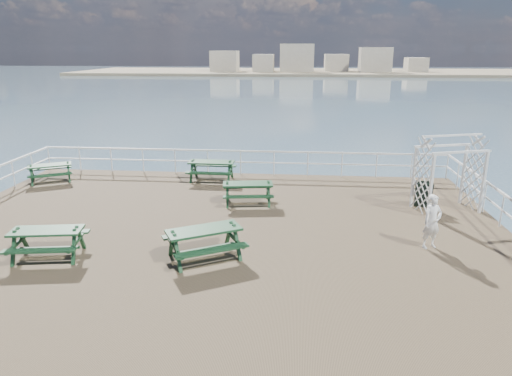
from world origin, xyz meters
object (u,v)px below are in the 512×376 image
object	(u,v)px
trellis_arbor	(448,177)
picnic_table_e	(204,237)
picnic_table_d	(47,237)
picnic_table_a	(50,169)
person	(432,222)
picnic_table_c	(248,189)
picnic_table_b	(212,167)

from	to	relation	value
trellis_arbor	picnic_table_e	bearing A→B (deg)	-166.39
picnic_table_d	picnic_table_e	size ratio (longest dim) A/B	0.83
picnic_table_a	picnic_table_d	xyz separation A→B (m)	(3.72, -6.98, 0.04)
picnic_table_d	person	bearing A→B (deg)	-0.69
picnic_table_a	person	size ratio (longest dim) A/B	1.38
picnic_table_c	picnic_table_d	world-z (taller)	picnic_table_d
picnic_table_a	trellis_arbor	bearing A→B (deg)	-35.68
picnic_table_b	person	bearing A→B (deg)	-39.37
picnic_table_c	picnic_table_e	bearing A→B (deg)	-106.10
picnic_table_e	person	bearing A→B (deg)	-17.80
picnic_table_b	picnic_table_c	bearing A→B (deg)	-56.27
person	picnic_table_c	bearing A→B (deg)	125.37
picnic_table_a	picnic_table_e	size ratio (longest dim) A/B	0.87
picnic_table_c	trellis_arbor	xyz separation A→B (m)	(6.86, -0.09, 0.62)
picnic_table_a	person	world-z (taller)	person
picnic_table_c	picnic_table_b	bearing A→B (deg)	114.84
picnic_table_a	picnic_table_d	size ratio (longest dim) A/B	1.05
picnic_table_b	trellis_arbor	bearing A→B (deg)	-17.76
picnic_table_b	person	size ratio (longest dim) A/B	1.25
picnic_table_a	picnic_table_b	distance (m)	6.74
picnic_table_d	picnic_table_e	world-z (taller)	picnic_table_e
picnic_table_b	trellis_arbor	distance (m)	9.22
picnic_table_b	picnic_table_e	world-z (taller)	picnic_table_e
picnic_table_a	person	bearing A→B (deg)	-48.88
trellis_arbor	person	distance (m)	3.58
picnic_table_e	person	size ratio (longest dim) A/B	1.58
picnic_table_d	trellis_arbor	xyz separation A→B (m)	(11.68, 4.80, 0.60)
person	trellis_arbor	bearing A→B (deg)	44.03
picnic_table_a	picnic_table_c	bearing A→B (deg)	-41.40
picnic_table_c	picnic_table_e	xyz separation A→B (m)	(-0.67, -4.58, 0.05)
picnic_table_e	picnic_table_c	bearing A→B (deg)	52.70
picnic_table_c	picnic_table_d	distance (m)	6.87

